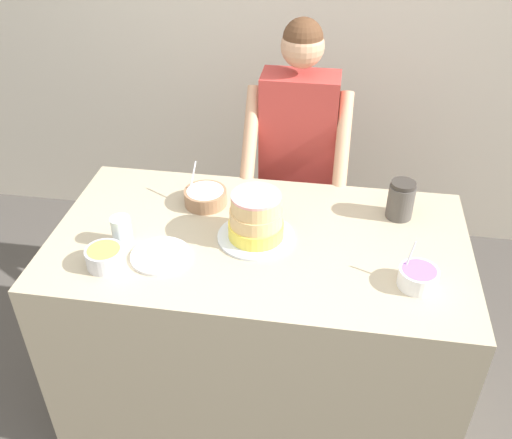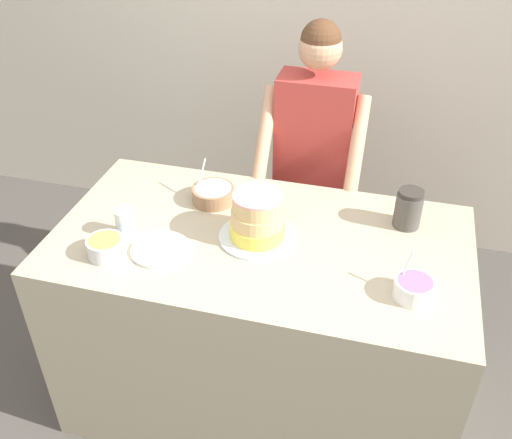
# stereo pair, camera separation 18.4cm
# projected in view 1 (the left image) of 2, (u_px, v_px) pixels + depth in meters

# --- Properties ---
(wall_back) EXTENTS (10.00, 0.05, 2.60)m
(wall_back) POSITION_uv_depth(u_px,v_px,m) (299.00, 32.00, 3.25)
(wall_back) COLOR beige
(wall_back) RESTS_ON ground_plane
(counter) EXTENTS (1.64, 0.89, 0.95)m
(counter) POSITION_uv_depth(u_px,v_px,m) (259.00, 324.00, 2.51)
(counter) COLOR tan
(counter) RESTS_ON ground_plane
(person_baker) EXTENTS (0.49, 0.44, 1.61)m
(person_baker) POSITION_uv_depth(u_px,v_px,m) (298.00, 150.00, 2.77)
(person_baker) COLOR #2D2D38
(person_baker) RESTS_ON ground_plane
(cake) EXTENTS (0.30, 0.30, 0.20)m
(cake) POSITION_uv_depth(u_px,v_px,m) (256.00, 219.00, 2.19)
(cake) COLOR silver
(cake) RESTS_ON counter
(frosting_bowl_purple) EXTENTS (0.14, 0.14, 0.15)m
(frosting_bowl_purple) POSITION_uv_depth(u_px,v_px,m) (418.00, 277.00, 1.99)
(frosting_bowl_purple) COLOR white
(frosting_bowl_purple) RESTS_ON counter
(frosting_bowl_white) EXTENTS (0.18, 0.18, 0.17)m
(frosting_bowl_white) POSITION_uv_depth(u_px,v_px,m) (205.00, 196.00, 2.42)
(frosting_bowl_white) COLOR #936B4C
(frosting_bowl_white) RESTS_ON counter
(frosting_bowl_yellow) EXTENTS (0.14, 0.14, 0.07)m
(frosting_bowl_yellow) POSITION_uv_depth(u_px,v_px,m) (105.00, 257.00, 2.08)
(frosting_bowl_yellow) COLOR silver
(frosting_bowl_yellow) RESTS_ON counter
(drinking_glass) EXTENTS (0.08, 0.08, 0.12)m
(drinking_glass) POSITION_uv_depth(u_px,v_px,m) (122.00, 231.00, 2.18)
(drinking_glass) COLOR silver
(drinking_glass) RESTS_ON counter
(ceramic_plate) EXTENTS (0.23, 0.23, 0.01)m
(ceramic_plate) POSITION_uv_depth(u_px,v_px,m) (161.00, 256.00, 2.14)
(ceramic_plate) COLOR silver
(ceramic_plate) RESTS_ON counter
(stoneware_jar) EXTENTS (0.11, 0.11, 0.16)m
(stoneware_jar) POSITION_uv_depth(u_px,v_px,m) (401.00, 200.00, 2.31)
(stoneware_jar) COLOR #4C4742
(stoneware_jar) RESTS_ON counter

